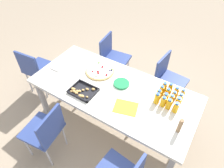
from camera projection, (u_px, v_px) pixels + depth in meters
ground_plane at (113, 122)px, 2.96m from camera, size 12.00×12.00×0.00m
party_table at (113, 92)px, 2.49m from camera, size 2.04×0.94×0.72m
chair_near_left at (168, 78)px, 2.92m from camera, size 0.44×0.44×0.83m
chair_far_right at (46, 130)px, 2.28m from camera, size 0.45×0.45×0.83m
chair_near_right at (112, 56)px, 3.29m from camera, size 0.44×0.44×0.83m
chair_end at (36, 68)px, 3.07m from camera, size 0.44×0.44×0.83m
juice_bottle_0 at (182, 94)px, 2.30m from camera, size 0.05×0.05×0.14m
juice_bottle_1 at (176, 92)px, 2.32m from camera, size 0.06×0.06×0.14m
juice_bottle_2 at (170, 89)px, 2.35m from camera, size 0.05×0.05×0.15m
juice_bottle_3 at (164, 87)px, 2.38m from camera, size 0.06×0.06×0.13m
juice_bottle_4 at (180, 98)px, 2.25m from camera, size 0.06×0.06×0.13m
juice_bottle_5 at (174, 96)px, 2.28m from camera, size 0.05×0.05×0.13m
juice_bottle_6 at (168, 93)px, 2.31m from camera, size 0.05×0.05×0.13m
juice_bottle_7 at (161, 91)px, 2.33m from camera, size 0.06×0.06×0.14m
juice_bottle_8 at (178, 102)px, 2.20m from camera, size 0.06×0.06×0.15m
juice_bottle_9 at (171, 100)px, 2.23m from camera, size 0.06×0.06×0.14m
juice_bottle_10 at (165, 98)px, 2.26m from camera, size 0.06×0.06×0.13m
juice_bottle_11 at (159, 95)px, 2.29m from camera, size 0.06×0.06×0.14m
juice_bottle_12 at (176, 107)px, 2.15m from camera, size 0.06×0.06×0.14m
juice_bottle_13 at (169, 104)px, 2.19m from camera, size 0.06×0.06×0.14m
juice_bottle_14 at (163, 102)px, 2.21m from camera, size 0.06×0.06×0.14m
juice_bottle_15 at (157, 98)px, 2.24m from camera, size 0.06×0.06×0.15m
fruit_pizza at (100, 71)px, 2.67m from camera, size 0.38×0.38×0.05m
snack_tray at (82, 91)px, 2.40m from camera, size 0.31×0.25×0.04m
plate_stack at (121, 84)px, 2.49m from camera, size 0.20×0.20×0.02m
napkin_stack at (58, 67)px, 2.73m from camera, size 0.15×0.15×0.01m
cardboard_tube at (180, 126)px, 1.96m from camera, size 0.04×0.04×0.18m
paper_folder at (126, 107)px, 2.23m from camera, size 0.31×0.26×0.01m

